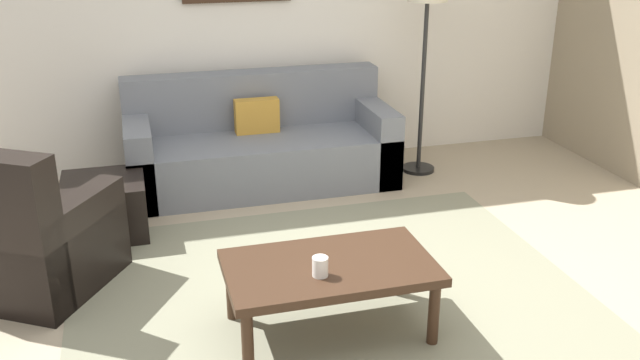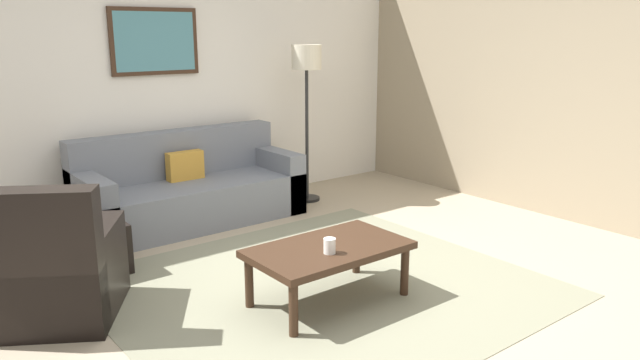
{
  "view_description": "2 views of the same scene",
  "coord_description": "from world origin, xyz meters",
  "px_view_note": "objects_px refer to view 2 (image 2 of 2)",
  "views": [
    {
      "loc": [
        -1.02,
        -3.31,
        2.15
      ],
      "look_at": [
        -0.07,
        0.09,
        0.76
      ],
      "focal_mm": 38.95,
      "sensor_mm": 36.0,
      "label": 1
    },
    {
      "loc": [
        -2.56,
        -3.24,
        1.86
      ],
      "look_at": [
        0.18,
        0.25,
        0.74
      ],
      "focal_mm": 33.65,
      "sensor_mm": 36.0,
      "label": 2
    }
  ],
  "objects_px": {
    "ottoman": "(85,248)",
    "lamp_standing": "(307,73)",
    "cup": "(330,246)",
    "armchair_leather": "(49,277)",
    "coffee_table": "(329,253)",
    "framed_artwork": "(155,41)",
    "couch_main": "(188,191)"
  },
  "relations": [
    {
      "from": "ottoman",
      "to": "lamp_standing",
      "type": "bearing_deg",
      "value": 12.41
    },
    {
      "from": "cup",
      "to": "armchair_leather",
      "type": "bearing_deg",
      "value": 146.75
    },
    {
      "from": "coffee_table",
      "to": "ottoman",
      "type": "bearing_deg",
      "value": 126.36
    },
    {
      "from": "cup",
      "to": "lamp_standing",
      "type": "bearing_deg",
      "value": 56.19
    },
    {
      "from": "cup",
      "to": "framed_artwork",
      "type": "height_order",
      "value": "framed_artwork"
    },
    {
      "from": "armchair_leather",
      "to": "coffee_table",
      "type": "distance_m",
      "value": 1.84
    },
    {
      "from": "armchair_leather",
      "to": "lamp_standing",
      "type": "distance_m",
      "value": 3.49
    },
    {
      "from": "coffee_table",
      "to": "lamp_standing",
      "type": "relative_size",
      "value": 0.64
    },
    {
      "from": "armchair_leather",
      "to": "cup",
      "type": "height_order",
      "value": "armchair_leather"
    },
    {
      "from": "armchair_leather",
      "to": "coffee_table",
      "type": "relative_size",
      "value": 1.0
    },
    {
      "from": "couch_main",
      "to": "framed_artwork",
      "type": "height_order",
      "value": "framed_artwork"
    },
    {
      "from": "armchair_leather",
      "to": "couch_main",
      "type": "bearing_deg",
      "value": 40.47
    },
    {
      "from": "cup",
      "to": "coffee_table",
      "type": "bearing_deg",
      "value": 53.14
    },
    {
      "from": "couch_main",
      "to": "armchair_leather",
      "type": "bearing_deg",
      "value": -139.53
    },
    {
      "from": "armchair_leather",
      "to": "ottoman",
      "type": "relative_size",
      "value": 1.97
    },
    {
      "from": "armchair_leather",
      "to": "lamp_standing",
      "type": "xyz_separation_m",
      "value": [
        3.05,
        1.28,
        1.1
      ]
    },
    {
      "from": "cup",
      "to": "framed_artwork",
      "type": "distance_m",
      "value": 3.12
    },
    {
      "from": "couch_main",
      "to": "ottoman",
      "type": "height_order",
      "value": "couch_main"
    },
    {
      "from": "coffee_table",
      "to": "framed_artwork",
      "type": "bearing_deg",
      "value": 90.07
    },
    {
      "from": "couch_main",
      "to": "ottoman",
      "type": "bearing_deg",
      "value": -149.62
    },
    {
      "from": "coffee_table",
      "to": "cup",
      "type": "relative_size",
      "value": 10.63
    },
    {
      "from": "coffee_table",
      "to": "framed_artwork",
      "type": "height_order",
      "value": "framed_artwork"
    },
    {
      "from": "coffee_table",
      "to": "lamp_standing",
      "type": "bearing_deg",
      "value": 56.35
    },
    {
      "from": "ottoman",
      "to": "coffee_table",
      "type": "xyz_separation_m",
      "value": [
        1.17,
        -1.59,
        0.16
      ]
    },
    {
      "from": "ottoman",
      "to": "lamp_standing",
      "type": "relative_size",
      "value": 0.33
    },
    {
      "from": "framed_artwork",
      "to": "coffee_table",
      "type": "bearing_deg",
      "value": -89.93
    },
    {
      "from": "armchair_leather",
      "to": "ottoman",
      "type": "height_order",
      "value": "armchair_leather"
    },
    {
      "from": "armchair_leather",
      "to": "framed_artwork",
      "type": "relative_size",
      "value": 1.23
    },
    {
      "from": "ottoman",
      "to": "lamp_standing",
      "type": "xyz_separation_m",
      "value": [
        2.62,
        0.58,
        1.21
      ]
    },
    {
      "from": "armchair_leather",
      "to": "cup",
      "type": "distance_m",
      "value": 1.83
    },
    {
      "from": "ottoman",
      "to": "couch_main",
      "type": "bearing_deg",
      "value": 30.38
    },
    {
      "from": "lamp_standing",
      "to": "framed_artwork",
      "type": "bearing_deg",
      "value": 158.93
    }
  ]
}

